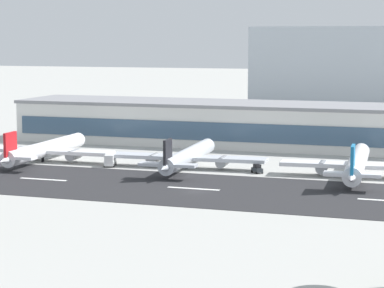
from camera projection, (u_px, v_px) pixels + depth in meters
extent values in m
plane|color=#A8A8A3|center=(196.00, 192.00, 173.35)|extent=(1400.00, 1400.00, 0.00)
cube|color=#262628|center=(200.00, 189.00, 176.01)|extent=(800.00, 38.31, 0.08)
cube|color=white|center=(43.00, 179.00, 188.13)|extent=(12.00, 1.20, 0.01)
cube|color=white|center=(193.00, 189.00, 176.47)|extent=(12.00, 1.20, 0.01)
cube|color=silver|center=(241.00, 125.00, 249.09)|extent=(141.50, 27.56, 12.19)
cube|color=#38516B|center=(228.00, 132.00, 236.07)|extent=(137.25, 0.30, 5.48)
cube|color=gray|center=(241.00, 104.00, 248.23)|extent=(142.91, 27.84, 1.00)
cube|color=#A8B2BC|center=(367.00, 69.00, 369.46)|extent=(104.63, 33.50, 38.27)
cylinder|color=white|center=(46.00, 149.00, 217.19)|extent=(5.45, 41.57, 4.15)
sphere|color=white|center=(78.00, 140.00, 236.88)|extent=(3.94, 3.94, 3.94)
cone|color=white|center=(7.00, 160.00, 197.50)|extent=(3.96, 7.58, 3.73)
cube|color=white|center=(45.00, 151.00, 216.46)|extent=(38.53, 7.43, 0.91)
cylinder|color=gray|center=(74.00, 155.00, 214.10)|extent=(2.88, 5.89, 2.69)
cylinder|color=gray|center=(16.00, 152.00, 219.01)|extent=(2.88, 5.89, 2.69)
cube|color=white|center=(11.00, 157.00, 199.03)|extent=(13.14, 3.83, 0.73)
cube|color=red|center=(10.00, 146.00, 198.65)|extent=(0.84, 5.62, 6.63)
cylinder|color=black|center=(43.00, 160.00, 215.57)|extent=(0.75, 0.75, 1.14)
cylinder|color=silver|center=(189.00, 156.00, 205.40)|extent=(6.34, 40.24, 4.01)
sphere|color=silver|center=(208.00, 146.00, 224.58)|extent=(3.81, 3.81, 3.81)
cone|color=silver|center=(166.00, 168.00, 186.22)|extent=(4.02, 7.41, 3.61)
cube|color=silver|center=(188.00, 158.00, 204.69)|extent=(40.84, 8.37, 0.88)
cylinder|color=gray|center=(223.00, 162.00, 202.42)|extent=(2.93, 5.75, 2.61)
cylinder|color=gray|center=(154.00, 159.00, 207.14)|extent=(2.93, 5.75, 2.61)
cube|color=silver|center=(168.00, 165.00, 187.71)|extent=(13.96, 4.11, 0.71)
cube|color=black|center=(168.00, 153.00, 187.34)|extent=(0.96, 5.44, 6.41)
cylinder|color=black|center=(187.00, 167.00, 203.82)|extent=(0.72, 0.72, 1.10)
cylinder|color=silver|center=(357.00, 163.00, 191.92)|extent=(7.15, 42.55, 4.24)
sphere|color=silver|center=(361.00, 151.00, 212.24)|extent=(4.02, 4.02, 4.02)
cone|color=silver|center=(352.00, 178.00, 171.59)|extent=(4.33, 7.87, 3.81)
cube|color=silver|center=(357.00, 165.00, 191.16)|extent=(36.62, 8.84, 0.93)
cylinder|color=gray|center=(322.00, 167.00, 193.28)|extent=(3.16, 6.11, 2.75)
cube|color=silver|center=(352.00, 174.00, 173.16)|extent=(12.54, 4.34, 0.75)
cube|color=#1975B2|center=(353.00, 161.00, 172.77)|extent=(1.07, 5.75, 6.78)
cylinder|color=black|center=(356.00, 176.00, 190.23)|extent=(0.76, 0.76, 1.16)
cube|color=#2D3338|center=(257.00, 170.00, 197.10)|extent=(3.34, 3.44, 1.00)
cube|color=black|center=(257.00, 166.00, 196.97)|extent=(2.24, 2.28, 0.90)
cylinder|color=black|center=(258.00, 171.00, 198.50)|extent=(0.61, 0.63, 0.60)
cylinder|color=black|center=(252.00, 171.00, 197.85)|extent=(0.61, 0.63, 0.60)
cylinder|color=black|center=(262.00, 172.00, 196.47)|extent=(0.61, 0.63, 0.60)
cylinder|color=black|center=(256.00, 173.00, 195.82)|extent=(0.61, 0.63, 0.60)
cube|color=white|center=(110.00, 162.00, 207.90)|extent=(4.03, 6.44, 1.20)
cube|color=silver|center=(110.00, 156.00, 208.43)|extent=(3.45, 4.80, 1.60)
cube|color=white|center=(109.00, 158.00, 205.59)|extent=(2.60, 2.24, 1.50)
cylinder|color=black|center=(104.00, 166.00, 205.93)|extent=(0.53, 0.94, 0.90)
cylinder|color=black|center=(114.00, 166.00, 205.86)|extent=(0.53, 0.94, 0.90)
cylinder|color=black|center=(107.00, 163.00, 210.10)|extent=(0.53, 0.94, 0.90)
cylinder|color=black|center=(116.00, 163.00, 210.02)|extent=(0.53, 0.94, 0.90)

